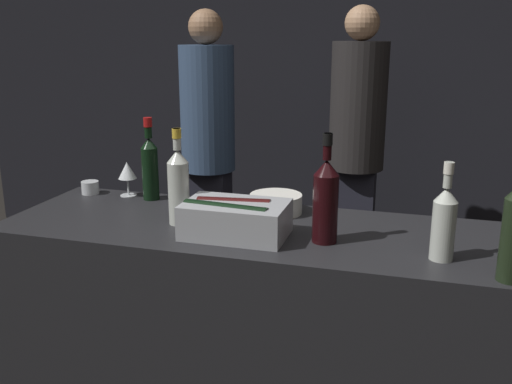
# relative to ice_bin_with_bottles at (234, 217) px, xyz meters

# --- Properties ---
(wall_back_chalkboard) EXTENTS (6.40, 0.06, 2.80)m
(wall_back_chalkboard) POSITION_rel_ice_bin_with_bottles_xyz_m (0.04, 2.59, 0.31)
(wall_back_chalkboard) COLOR black
(wall_back_chalkboard) RESTS_ON ground_plane
(bar_counter) EXTENTS (1.83, 0.62, 1.02)m
(bar_counter) POSITION_rel_ice_bin_with_bottles_xyz_m (0.04, 0.11, -0.58)
(bar_counter) COLOR black
(bar_counter) RESTS_ON ground_plane
(ice_bin_with_bottles) EXTENTS (0.35, 0.22, 0.12)m
(ice_bin_with_bottles) POSITION_rel_ice_bin_with_bottles_xyz_m (0.00, 0.00, 0.00)
(ice_bin_with_bottles) COLOR #9EA0A5
(ice_bin_with_bottles) RESTS_ON bar_counter
(bowl_white) EXTENTS (0.20, 0.20, 0.07)m
(bowl_white) POSITION_rel_ice_bin_with_bottles_xyz_m (0.07, 0.29, -0.03)
(bowl_white) COLOR silver
(bowl_white) RESTS_ON bar_counter
(wine_glass) EXTENTS (0.08, 0.08, 0.15)m
(wine_glass) POSITION_rel_ice_bin_with_bottles_xyz_m (-0.59, 0.35, 0.04)
(wine_glass) COLOR silver
(wine_glass) RESTS_ON bar_counter
(candle_votive) EXTENTS (0.07, 0.07, 0.05)m
(candle_votive) POSITION_rel_ice_bin_with_bottles_xyz_m (-0.77, 0.33, -0.04)
(candle_votive) COLOR silver
(candle_votive) RESTS_ON bar_counter
(red_wine_bottle_black_foil) EXTENTS (0.08, 0.08, 0.36)m
(red_wine_bottle_black_foil) POSITION_rel_ice_bin_with_bottles_xyz_m (0.31, 0.03, 0.08)
(red_wine_bottle_black_foil) COLOR black
(red_wine_bottle_black_foil) RESTS_ON bar_counter
(rose_wine_bottle) EXTENTS (0.08, 0.08, 0.35)m
(rose_wine_bottle) POSITION_rel_ice_bin_with_bottles_xyz_m (-0.23, 0.07, 0.08)
(rose_wine_bottle) COLOR #B2B7AD
(rose_wine_bottle) RESTS_ON bar_counter
(red_wine_bottle_burgundy) EXTENTS (0.07, 0.07, 0.34)m
(red_wine_bottle_burgundy) POSITION_rel_ice_bin_with_bottles_xyz_m (-0.47, 0.33, 0.08)
(red_wine_bottle_burgundy) COLOR black
(red_wine_bottle_burgundy) RESTS_ON bar_counter
(white_wine_bottle) EXTENTS (0.07, 0.07, 0.30)m
(white_wine_bottle) POSITION_rel_ice_bin_with_bottles_xyz_m (0.67, -0.02, 0.06)
(white_wine_bottle) COLOR #B2B7AD
(white_wine_bottle) RESTS_ON bar_counter
(person_in_hoodie) EXTENTS (0.34, 0.34, 1.84)m
(person_in_hoodie) POSITION_rel_ice_bin_with_bottles_xyz_m (-0.70, 1.58, -0.05)
(person_in_hoodie) COLOR black
(person_in_hoodie) RESTS_ON ground_plane
(person_blond_tee) EXTENTS (0.35, 0.35, 1.86)m
(person_blond_tee) POSITION_rel_ice_bin_with_bottles_xyz_m (0.20, 1.82, -0.04)
(person_blond_tee) COLOR black
(person_blond_tee) RESTS_ON ground_plane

